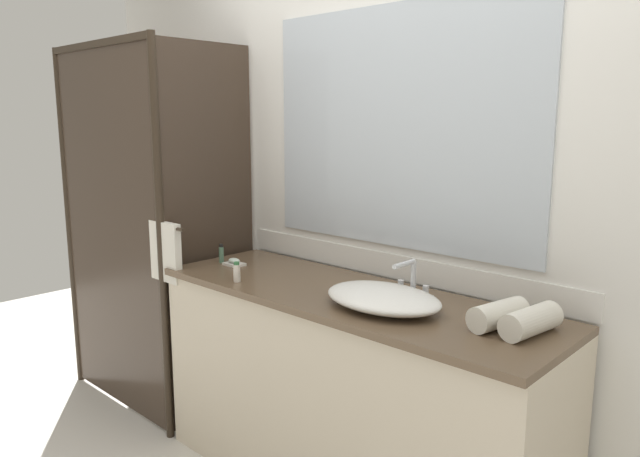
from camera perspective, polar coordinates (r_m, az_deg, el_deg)
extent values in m
cube|color=silver|center=(2.65, 7.50, 3.77)|extent=(4.40, 0.05, 2.60)
cube|color=silver|center=(2.69, 6.96, -3.59)|extent=(1.80, 0.01, 0.11)
cube|color=silver|center=(2.61, 7.23, 9.51)|extent=(1.38, 0.01, 1.03)
cube|color=beige|center=(2.64, 2.62, -15.81)|extent=(1.80, 0.56, 0.87)
cube|color=brown|center=(2.47, 2.55, -6.49)|extent=(1.80, 0.58, 0.03)
cylinder|color=#2D2319|center=(3.85, -22.85, 0.60)|extent=(0.04, 0.04, 2.00)
cylinder|color=#2D2319|center=(2.98, -14.94, -1.61)|extent=(0.04, 0.04, 2.00)
cube|color=#2D2319|center=(3.38, -20.45, 16.21)|extent=(1.00, 0.04, 0.04)
cube|color=#382B21|center=(3.41, -19.40, -0.36)|extent=(0.96, 0.01, 1.96)
cube|color=#382B21|center=(3.14, -10.53, -0.84)|extent=(0.01, 0.57, 1.96)
cylinder|color=#2D2319|center=(2.95, -14.66, 0.21)|extent=(0.32, 0.02, 0.02)
cube|color=silver|center=(2.97, -14.55, -2.17)|extent=(0.22, 0.04, 0.29)
ellipsoid|color=white|center=(2.27, 6.03, -6.61)|extent=(0.48, 0.33, 0.08)
cube|color=silver|center=(2.44, 8.86, -6.26)|extent=(0.17, 0.04, 0.02)
cylinder|color=silver|center=(2.42, 8.91, -4.59)|extent=(0.02, 0.02, 0.13)
cylinder|color=silver|center=(2.35, 8.05, -3.38)|extent=(0.02, 0.13, 0.02)
cylinder|color=silver|center=(2.46, 7.72, -5.36)|extent=(0.02, 0.02, 0.04)
cylinder|color=silver|center=(2.40, 10.07, -5.86)|extent=(0.02, 0.02, 0.04)
cube|color=silver|center=(2.94, -8.20, -3.39)|extent=(0.10, 0.07, 0.01)
ellipsoid|color=silver|center=(2.94, -8.21, -3.05)|extent=(0.07, 0.04, 0.02)
cylinder|color=#4C7056|center=(3.00, -9.41, -2.50)|extent=(0.02, 0.02, 0.08)
cylinder|color=black|center=(2.99, -9.44, -1.62)|extent=(0.02, 0.02, 0.02)
cylinder|color=silver|center=(2.65, -7.96, -4.25)|extent=(0.03, 0.03, 0.08)
cylinder|color=#2D6638|center=(2.64, -7.98, -3.32)|extent=(0.02, 0.02, 0.01)
cylinder|color=silver|center=(2.11, 19.52, -8.36)|extent=(0.13, 0.25, 0.09)
cylinder|color=silver|center=(2.14, 16.70, -7.90)|extent=(0.14, 0.24, 0.09)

